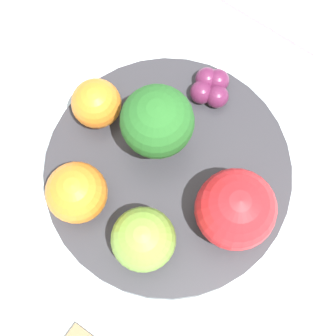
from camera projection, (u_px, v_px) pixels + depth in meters
ground_plane at (168, 185)px, 0.51m from camera, size 6.00×6.00×0.00m
table_surface at (168, 182)px, 0.50m from camera, size 1.20×1.20×0.02m
bowl at (168, 175)px, 0.48m from camera, size 0.21×0.21×0.03m
broccoli at (157, 122)px, 0.43m from camera, size 0.06×0.06×0.08m
apple_red at (143, 239)px, 0.42m from camera, size 0.05×0.05×0.05m
apple_green at (236, 209)px, 0.42m from camera, size 0.06×0.06×0.06m
orange_front at (77, 193)px, 0.43m from camera, size 0.05×0.05×0.05m
orange_back at (96, 103)px, 0.46m from camera, size 0.04×0.04×0.04m
grape_cluster at (211, 87)px, 0.47m from camera, size 0.04×0.04×0.02m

